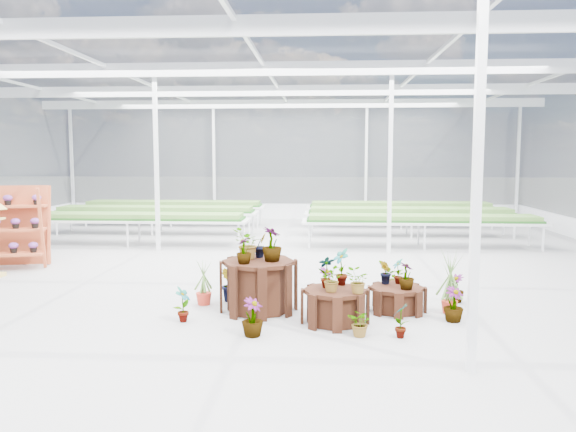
# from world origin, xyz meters

# --- Properties ---
(ground_plane) EXTENTS (24.00, 24.00, 0.00)m
(ground_plane) POSITION_xyz_m (0.00, 0.00, 0.00)
(ground_plane) COLOR gray
(ground_plane) RESTS_ON ground
(greenhouse_shell) EXTENTS (18.00, 24.00, 4.50)m
(greenhouse_shell) POSITION_xyz_m (0.00, 0.00, 2.25)
(greenhouse_shell) COLOR white
(greenhouse_shell) RESTS_ON ground
(steel_frame) EXTENTS (18.00, 24.00, 4.50)m
(steel_frame) POSITION_xyz_m (0.00, 0.00, 2.25)
(steel_frame) COLOR silver
(steel_frame) RESTS_ON ground
(nursery_benches) EXTENTS (16.00, 7.00, 0.84)m
(nursery_benches) POSITION_xyz_m (0.00, 7.20, 0.42)
(nursery_benches) COLOR silver
(nursery_benches) RESTS_ON ground
(plinth_tall) EXTENTS (1.41, 1.41, 0.82)m
(plinth_tall) POSITION_xyz_m (0.29, -1.61, 0.41)
(plinth_tall) COLOR black
(plinth_tall) RESTS_ON ground
(plinth_mid) EXTENTS (1.02, 1.02, 0.51)m
(plinth_mid) POSITION_xyz_m (1.49, -2.21, 0.26)
(plinth_mid) COLOR black
(plinth_mid) RESTS_ON ground
(plinth_low) EXTENTS (0.94, 0.94, 0.40)m
(plinth_low) POSITION_xyz_m (2.49, -1.51, 0.20)
(plinth_low) COLOR black
(plinth_low) RESTS_ON ground
(shelf_rack) EXTENTS (1.88, 1.29, 1.81)m
(shelf_rack) POSITION_xyz_m (-5.66, 1.54, 0.91)
(shelf_rack) COLOR #A64626
(shelf_rack) RESTS_ON ground
(nursery_plants) EXTENTS (4.65, 2.94, 1.37)m
(nursery_plants) POSITION_xyz_m (1.33, -1.42, 0.50)
(nursery_plants) COLOR #4C7432
(nursery_plants) RESTS_ON ground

